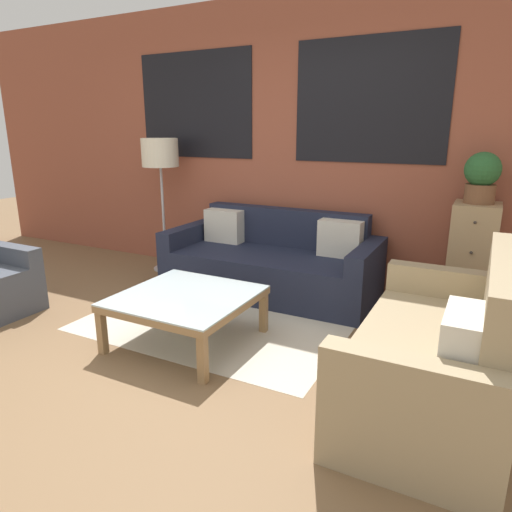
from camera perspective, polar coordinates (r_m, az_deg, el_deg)
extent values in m
plane|color=brown|center=(3.20, -17.30, -14.21)|extent=(16.00, 16.00, 0.00)
cube|color=brown|center=(4.81, 2.47, 13.75)|extent=(8.40, 0.08, 2.80)
cube|color=black|center=(5.25, -7.64, 18.15)|extent=(1.40, 0.01, 1.10)
cube|color=black|center=(4.46, 14.00, 18.33)|extent=(1.40, 0.01, 1.10)
cube|color=beige|center=(3.99, -3.63, -7.32)|extent=(2.12, 1.78, 0.00)
cube|color=#1E2338|center=(4.38, 1.23, -2.41)|extent=(1.72, 0.72, 0.40)
cube|color=#1E2338|center=(4.71, 3.61, 1.26)|extent=(1.72, 0.16, 0.78)
cube|color=#1E2338|center=(4.89, -8.28, 0.45)|extent=(0.16, 0.88, 0.58)
cube|color=#1E2338|center=(4.12, 13.57, -2.70)|extent=(0.16, 0.88, 0.58)
cube|color=beige|center=(4.82, -4.01, 3.78)|extent=(0.40, 0.16, 0.34)
cube|color=beige|center=(4.31, 10.47, 2.14)|extent=(0.40, 0.16, 0.34)
cube|color=tan|center=(2.91, 19.12, -12.86)|extent=(0.64, 1.31, 0.42)
cube|color=tan|center=(2.79, 27.81, -9.41)|extent=(0.16, 1.31, 0.92)
cube|color=tan|center=(3.52, 22.40, -6.31)|extent=(0.80, 0.14, 0.62)
cube|color=tan|center=(2.23, 18.43, -19.26)|extent=(0.80, 0.14, 0.62)
cube|color=beige|center=(2.33, 24.16, -10.24)|extent=(0.16, 0.40, 0.34)
cube|color=#474C56|center=(4.72, -28.47, -2.01)|extent=(0.80, 0.14, 0.56)
cube|color=silver|center=(3.41, -8.77, -4.87)|extent=(0.93, 0.93, 0.01)
cube|color=#99754C|center=(3.10, -13.57, -7.86)|extent=(0.93, 0.05, 0.05)
cube|color=#99754C|center=(3.76, -4.81, -3.26)|extent=(0.93, 0.05, 0.05)
cube|color=#99754C|center=(3.68, -14.33, -4.12)|extent=(0.05, 0.93, 0.05)
cube|color=#99754C|center=(3.19, -2.28, -6.72)|extent=(0.05, 0.93, 0.05)
cube|color=#99754C|center=(3.45, -18.73, -8.68)|extent=(0.06, 0.05, 0.37)
cube|color=#99754C|center=(2.94, -6.70, -12.32)|extent=(0.05, 0.05, 0.37)
cube|color=#99754C|center=(4.04, -10.03, -4.50)|extent=(0.06, 0.06, 0.37)
cube|color=#99754C|center=(3.61, 0.96, -6.73)|extent=(0.05, 0.06, 0.37)
cylinder|color=#B2B2B7|center=(5.35, -11.15, -1.48)|extent=(0.28, 0.28, 0.02)
cylinder|color=#B2B2B7|center=(5.21, -11.48, 4.63)|extent=(0.03, 0.03, 1.14)
cylinder|color=beige|center=(5.13, -11.92, 12.55)|extent=(0.39, 0.39, 0.30)
cube|color=tan|center=(4.22, 25.25, -0.57)|extent=(0.35, 0.40, 0.97)
sphere|color=#38332D|center=(3.94, 25.71, 3.79)|extent=(0.02, 0.02, 0.02)
sphere|color=#38332D|center=(3.99, 25.30, 0.38)|extent=(0.02, 0.02, 0.02)
sphere|color=#38332D|center=(4.06, 24.90, -2.94)|extent=(0.02, 0.02, 0.02)
sphere|color=#38332D|center=(4.13, 24.52, -6.15)|extent=(0.02, 0.02, 0.02)
cylinder|color=brown|center=(4.11, 26.16, 6.99)|extent=(0.23, 0.23, 0.15)
sphere|color=#285B2D|center=(4.09, 26.48, 9.67)|extent=(0.28, 0.28, 0.28)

